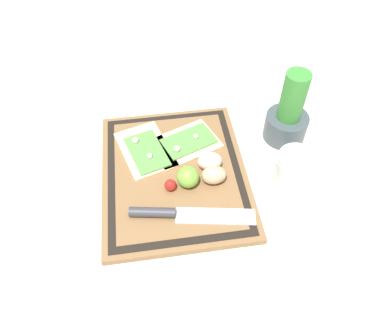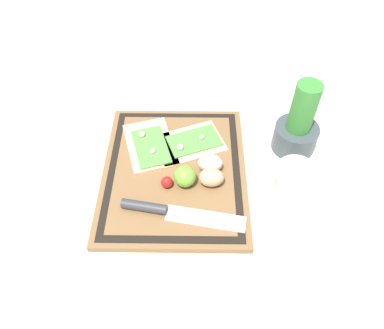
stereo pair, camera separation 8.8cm
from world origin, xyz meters
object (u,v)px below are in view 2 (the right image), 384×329
(herb_pot, at_px, (298,128))
(sauce_jar, at_px, (292,187))
(egg_brown, at_px, (211,177))
(pizza_slice_far, at_px, (190,143))
(lime, at_px, (185,176))
(egg_pink, at_px, (210,163))
(pizza_slice_near, at_px, (150,145))
(cherry_tomato_red, at_px, (167,182))
(knife, at_px, (162,210))

(herb_pot, bearing_deg, sauce_jar, -12.30)
(egg_brown, distance_m, sauce_jar, 0.18)
(pizza_slice_far, relative_size, lime, 3.78)
(egg_pink, height_order, lime, lime)
(pizza_slice_near, bearing_deg, sauce_jar, 66.59)
(egg_brown, relative_size, egg_pink, 1.00)
(egg_pink, relative_size, cherry_tomato_red, 2.13)
(egg_pink, bearing_deg, lime, -52.60)
(knife, xyz_separation_m, lime, (-0.08, 0.05, 0.02))
(knife, height_order, sauce_jar, sauce_jar)
(egg_pink, relative_size, herb_pot, 0.29)
(pizza_slice_near, bearing_deg, egg_pink, 64.64)
(lime, distance_m, herb_pot, 0.31)
(knife, distance_m, lime, 0.09)
(pizza_slice_far, xyz_separation_m, egg_brown, (0.12, 0.05, 0.02))
(pizza_slice_far, bearing_deg, pizza_slice_near, -85.65)
(knife, bearing_deg, pizza_slice_far, 164.08)
(egg_brown, distance_m, egg_pink, 0.04)
(knife, bearing_deg, pizza_slice_near, -167.50)
(pizza_slice_near, distance_m, sauce_jar, 0.36)
(knife, xyz_separation_m, sauce_jar, (-0.05, 0.29, 0.02))
(egg_brown, xyz_separation_m, lime, (0.00, -0.06, 0.00))
(pizza_slice_far, xyz_separation_m, herb_pot, (-0.01, 0.26, 0.04))
(lime, distance_m, cherry_tomato_red, 0.04)
(pizza_slice_far, height_order, egg_brown, egg_brown)
(pizza_slice_far, xyz_separation_m, knife, (0.20, -0.06, 0.00))
(egg_pink, distance_m, herb_pot, 0.24)
(egg_brown, xyz_separation_m, cherry_tomato_red, (0.01, -0.10, -0.01))
(pizza_slice_near, xyz_separation_m, lime, (0.12, 0.09, 0.02))
(pizza_slice_far, height_order, knife, pizza_slice_far)
(pizza_slice_near, height_order, egg_pink, egg_pink)
(pizza_slice_near, relative_size, egg_pink, 3.30)
(lime, xyz_separation_m, herb_pot, (-0.14, 0.27, 0.02))
(knife, height_order, cherry_tomato_red, cherry_tomato_red)
(sauce_jar, bearing_deg, cherry_tomato_red, -93.88)
(egg_pink, height_order, sauce_jar, sauce_jar)
(herb_pot, bearing_deg, egg_brown, -57.58)
(lime, height_order, herb_pot, herb_pot)
(cherry_tomato_red, xyz_separation_m, herb_pot, (-0.14, 0.32, 0.04))
(egg_pink, xyz_separation_m, herb_pot, (-0.09, 0.22, 0.03))
(cherry_tomato_red, bearing_deg, egg_brown, 94.75)
(herb_pot, bearing_deg, pizza_slice_near, -86.73)
(pizza_slice_far, distance_m, cherry_tomato_red, 0.14)
(knife, distance_m, cherry_tomato_red, 0.07)
(egg_brown, bearing_deg, pizza_slice_near, -127.33)
(pizza_slice_near, xyz_separation_m, knife, (0.20, 0.04, 0.00))
(pizza_slice_near, height_order, knife, pizza_slice_near)
(egg_pink, xyz_separation_m, cherry_tomato_red, (0.05, -0.10, -0.01))
(egg_brown, xyz_separation_m, egg_pink, (-0.04, -0.00, 0.00))
(cherry_tomato_red, bearing_deg, pizza_slice_far, 158.21)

